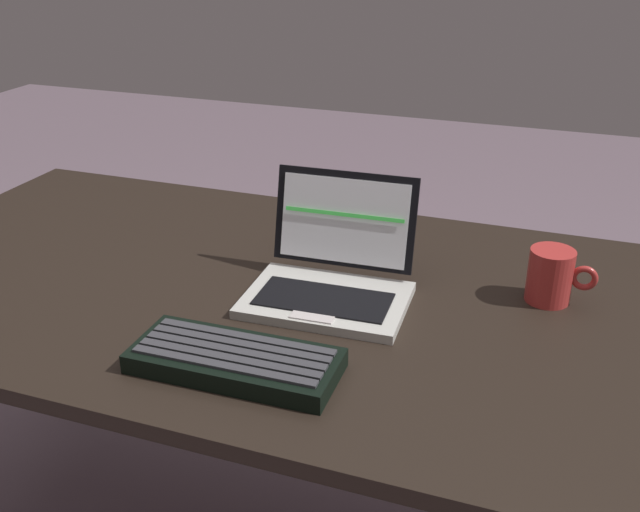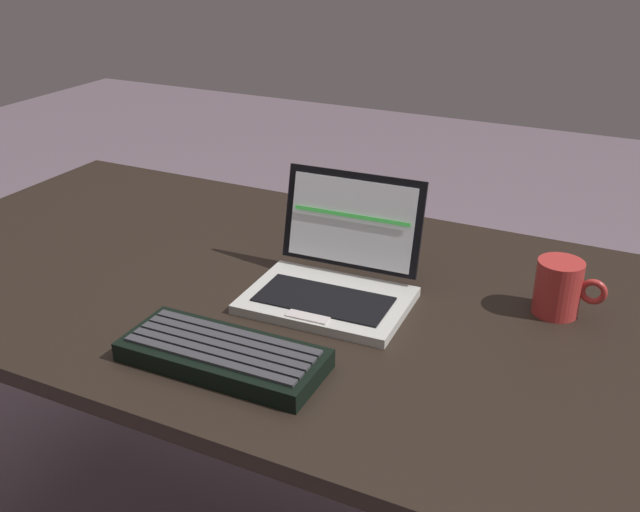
% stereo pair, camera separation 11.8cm
% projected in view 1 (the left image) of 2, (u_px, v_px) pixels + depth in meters
% --- Properties ---
extents(desk, '(1.61, 0.83, 0.72)m').
position_uv_depth(desk, '(284.00, 322.00, 1.32)').
color(desk, black).
rests_on(desk, ground).
extents(laptop_front, '(0.28, 0.24, 0.19)m').
position_uv_depth(laptop_front, '(331.00, 276.00, 1.25)').
color(laptop_front, beige).
rests_on(laptop_front, desk).
extents(external_keyboard, '(0.30, 0.13, 0.03)m').
position_uv_depth(external_keyboard, '(235.00, 360.00, 1.05)').
color(external_keyboard, black).
rests_on(external_keyboard, desk).
extents(coffee_mug, '(0.11, 0.07, 0.09)m').
position_uv_depth(coffee_mug, '(551.00, 276.00, 1.23)').
color(coffee_mug, '#B42F2D').
rests_on(coffee_mug, desk).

